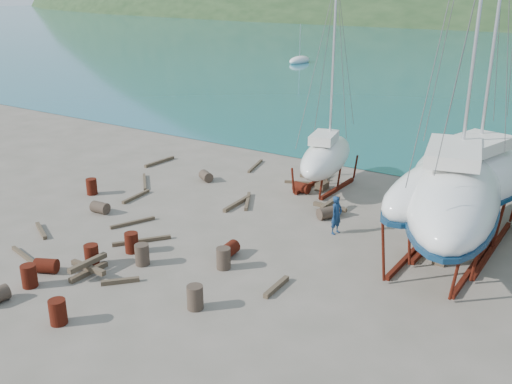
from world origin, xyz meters
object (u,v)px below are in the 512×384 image
Objects in this scene: large_sailboat_far at (472,179)px; small_sailboat_shore at (326,156)px; worker at (337,215)px; large_sailboat_near at (453,188)px.

small_sailboat_shore is at bearing 173.45° from large_sailboat_far.
large_sailboat_far is 5.99m from worker.
worker is at bearing 170.16° from large_sailboat_near.
large_sailboat_near is 1.03× the size of large_sailboat_far.
large_sailboat_far is 10.39× the size of worker.
worker is (-5.21, -2.05, -2.14)m from large_sailboat_far.
small_sailboat_shore is 6.41m from worker.
large_sailboat_far is at bearing 67.00° from large_sailboat_near.
large_sailboat_near is at bearing -75.54° from worker.
large_sailboat_far is 9.27m from small_sailboat_shore.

